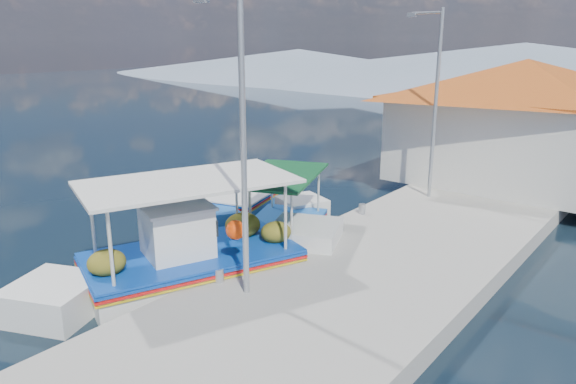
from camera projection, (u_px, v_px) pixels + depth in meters
The scene contains 9 objects.
ground at pixel (44, 287), 12.52m from camera, with size 160.00×160.00×0.00m, color black.
quay at pixel (393, 259), 13.47m from camera, with size 5.00×44.00×0.50m, color gray.
bollards at pixel (308, 234), 14.04m from camera, with size 0.20×17.20×0.30m.
main_caique at pixel (194, 261), 12.62m from camera, with size 4.51×7.89×2.80m.
caique_green_canopy at pixel (283, 235), 14.86m from camera, with size 3.29×5.76×2.31m.
caique_blue_hull at pixel (250, 202), 18.13m from camera, with size 2.65×5.45×1.01m.
harbor_building at pixel (521, 119), 19.39m from camera, with size 10.49×10.49×4.40m.
lamp_post_near at pixel (239, 132), 10.29m from camera, with size 1.21×0.14×6.00m.
lamp_post_far at pixel (434, 95), 17.08m from camera, with size 1.21×0.14×6.00m.
Camera 1 is at (11.56, -5.43, 5.57)m, focal length 33.46 mm.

